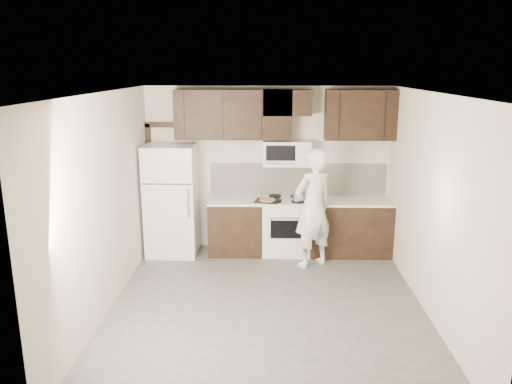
{
  "coord_description": "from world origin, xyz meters",
  "views": [
    {
      "loc": [
        0.02,
        -5.86,
        2.99
      ],
      "look_at": [
        -0.16,
        0.9,
        1.29
      ],
      "focal_mm": 35.0,
      "sensor_mm": 36.0,
      "label": 1
    }
  ],
  "objects_px": {
    "stove": "(286,226)",
    "microwave": "(287,153)",
    "person": "(313,208)",
    "refrigerator": "(172,200)"
  },
  "relations": [
    {
      "from": "refrigerator",
      "to": "stove",
      "type": "bearing_deg",
      "value": 1.51
    },
    {
      "from": "stove",
      "to": "person",
      "type": "distance_m",
      "value": 0.81
    },
    {
      "from": "person",
      "to": "microwave",
      "type": "bearing_deg",
      "value": -93.39
    },
    {
      "from": "refrigerator",
      "to": "person",
      "type": "xyz_separation_m",
      "value": [
        2.24,
        -0.49,
        0.02
      ]
    },
    {
      "from": "stove",
      "to": "person",
      "type": "bearing_deg",
      "value": -54.06
    },
    {
      "from": "refrigerator",
      "to": "person",
      "type": "relative_size",
      "value": 0.98
    },
    {
      "from": "microwave",
      "to": "person",
      "type": "bearing_deg",
      "value": -59.25
    },
    {
      "from": "microwave",
      "to": "refrigerator",
      "type": "relative_size",
      "value": 0.42
    },
    {
      "from": "stove",
      "to": "microwave",
      "type": "height_order",
      "value": "microwave"
    },
    {
      "from": "microwave",
      "to": "person",
      "type": "height_order",
      "value": "microwave"
    }
  ]
}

